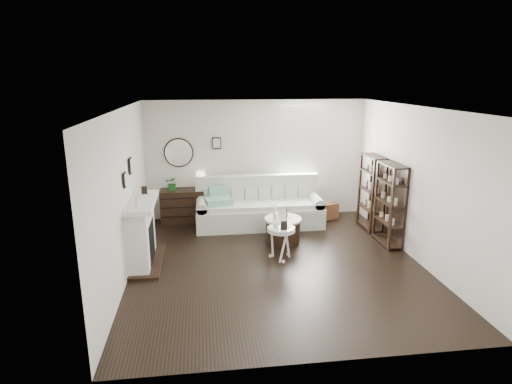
{
  "coord_description": "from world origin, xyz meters",
  "views": [
    {
      "loc": [
        -1.25,
        -6.86,
        3.16
      ],
      "look_at": [
        -0.26,
        0.8,
        1.1
      ],
      "focal_mm": 30.0,
      "sensor_mm": 36.0,
      "label": 1
    }
  ],
  "objects": [
    {
      "name": "table_lamp",
      "position": [
        -1.28,
        2.47,
        0.96
      ],
      "size": [
        0.29,
        0.29,
        0.41
      ],
      "primitive_type": null,
      "rotation": [
        0.0,
        0.0,
        0.12
      ],
      "color": "white",
      "rests_on": "dresser"
    },
    {
      "name": "shelf_unit_far",
      "position": [
        2.33,
        1.55,
        0.8
      ],
      "size": [
        0.3,
        0.8,
        1.6
      ],
      "color": "black",
      "rests_on": "ground"
    },
    {
      "name": "room",
      "position": [
        0.73,
        2.7,
        1.6
      ],
      "size": [
        5.5,
        5.5,
        5.5
      ],
      "color": "black",
      "rests_on": "ground"
    },
    {
      "name": "flask_ped",
      "position": [
        0.02,
        0.19,
        0.72
      ],
      "size": [
        0.13,
        0.13,
        0.24
      ],
      "primitive_type": null,
      "color": "silver",
      "rests_on": "pedestal_table"
    },
    {
      "name": "bottle_drum",
      "position": [
        0.12,
        0.88,
        0.66
      ],
      "size": [
        0.07,
        0.07,
        0.31
      ],
      "primitive_type": "cylinder",
      "color": "silver",
      "rests_on": "drum_table"
    },
    {
      "name": "card_frame_ped",
      "position": [
        0.13,
        0.04,
        0.68
      ],
      "size": [
        0.13,
        0.07,
        0.16
      ],
      "primitive_type": "cube",
      "rotation": [
        -0.21,
        0.0,
        -0.21
      ],
      "color": "black",
      "rests_on": "pedestal_table"
    },
    {
      "name": "eiffel_drum",
      "position": [
        0.38,
        1.01,
        0.61
      ],
      "size": [
        0.15,
        0.15,
        0.2
      ],
      "primitive_type": null,
      "rotation": [
        0.0,
        0.0,
        -0.31
      ],
      "color": "black",
      "rests_on": "drum_table"
    },
    {
      "name": "potted_plant",
      "position": [
        -1.9,
        2.42,
        0.92
      ],
      "size": [
        0.35,
        0.32,
        0.33
      ],
      "primitive_type": "imported",
      "rotation": [
        0.0,
        0.0,
        -0.25
      ],
      "color": "#1B601B",
      "rests_on": "dresser"
    },
    {
      "name": "shelf_unit_near",
      "position": [
        2.33,
        0.65,
        0.8
      ],
      "size": [
        0.3,
        0.8,
        1.6
      ],
      "color": "black",
      "rests_on": "ground"
    },
    {
      "name": "sofa",
      "position": [
        -0.03,
        2.08,
        0.35
      ],
      "size": [
        2.75,
        0.95,
        1.07
      ],
      "color": "beige",
      "rests_on": "ground"
    },
    {
      "name": "eiffel_ped",
      "position": [
        0.21,
        0.2,
        0.69
      ],
      "size": [
        0.12,
        0.12,
        0.17
      ],
      "primitive_type": null,
      "rotation": [
        0.0,
        0.0,
        -0.3
      ],
      "color": "black",
      "rests_on": "pedestal_table"
    },
    {
      "name": "quilt",
      "position": [
        -0.93,
        1.95,
        0.62
      ],
      "size": [
        0.63,
        0.55,
        0.14
      ],
      "primitive_type": "cube",
      "rotation": [
        0.0,
        0.0,
        0.2
      ],
      "color": "#248469",
      "rests_on": "sofa"
    },
    {
      "name": "fireplace",
      "position": [
        -2.32,
        0.3,
        0.54
      ],
      "size": [
        0.5,
        1.4,
        1.84
      ],
      "color": "silver",
      "rests_on": "ground"
    },
    {
      "name": "pedestal_table",
      "position": [
        0.11,
        0.17,
        0.55
      ],
      "size": [
        0.5,
        0.5,
        0.6
      ],
      "rotation": [
        0.0,
        0.0,
        0.07
      ],
      "color": "white",
      "rests_on": "ground"
    },
    {
      "name": "card_frame_drum",
      "position": [
        0.25,
        0.78,
        0.62
      ],
      "size": [
        0.17,
        0.08,
        0.22
      ],
      "primitive_type": "cube",
      "rotation": [
        -0.21,
        0.0,
        0.13
      ],
      "color": "silver",
      "rests_on": "drum_table"
    },
    {
      "name": "suitcase",
      "position": [
        1.58,
        2.25,
        0.19
      ],
      "size": [
        0.6,
        0.38,
        0.38
      ],
      "primitive_type": "cube",
      "rotation": [
        0.0,
        0.0,
        0.37
      ],
      "color": "brown",
      "rests_on": "ground"
    },
    {
      "name": "drum_table",
      "position": [
        0.3,
        0.96,
        0.26
      ],
      "size": [
        0.73,
        0.73,
        0.51
      ],
      "rotation": [
        0.0,
        0.0,
        -0.34
      ],
      "color": "black",
      "rests_on": "ground"
    },
    {
      "name": "dresser",
      "position": [
        -1.62,
        2.47,
        0.38
      ],
      "size": [
        1.14,
        0.49,
        0.76
      ],
      "color": "black",
      "rests_on": "ground"
    }
  ]
}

